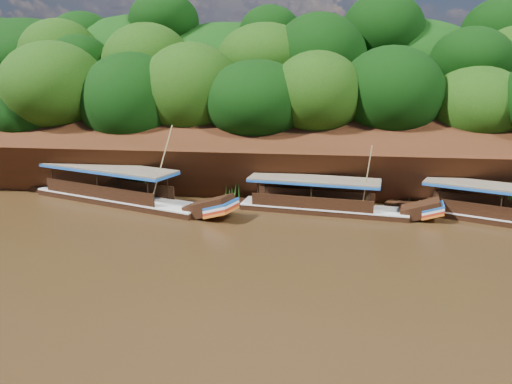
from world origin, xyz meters
The scene contains 5 objects.
ground centered at (0.00, 0.00, 0.00)m, with size 160.00×160.00×0.00m, color black.
riverbank centered at (-0.01, 22.73, 1.89)m, with size 120.00×30.06×19.40m.
boat_1 centered at (0.93, 7.28, 0.51)m, with size 13.14×3.64×5.19m.
boat_2 centered at (-13.36, 7.44, 0.57)m, with size 15.91×7.46×6.24m.
reeds centered at (-4.01, 9.59, 0.87)m, with size 50.17×2.65×2.13m.
Camera 1 is at (-0.02, -24.74, 9.77)m, focal length 35.00 mm.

